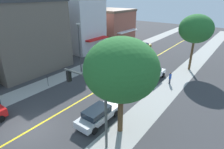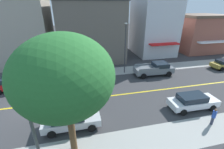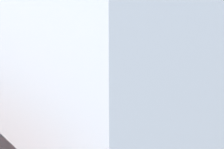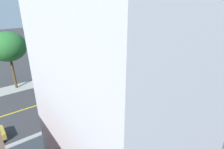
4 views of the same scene
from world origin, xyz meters
The scene contains 20 objects.
ground_plane centered at (0.00, 0.00, 0.00)m, with size 140.00×140.00×0.00m, color #38383A.
sidewalk_left centered at (-6.80, 0.00, 0.00)m, with size 2.94×126.00×0.01m, color #9E9E99.
sidewalk_right centered at (6.80, 0.00, 0.00)m, with size 2.94×126.00×0.01m, color #9E9E99.
road_centerline_stripe centered at (0.00, 0.00, 0.00)m, with size 0.20×126.00×0.00m, color yellow.
pale_office_building centered at (-14.96, 7.91, 5.23)m, with size 11.53×11.22×10.44m.
tan_rowhouse centered at (-14.95, 20.52, 7.72)m, with size 9.88×7.53×15.41m.
street_tree_left_near centered at (6.93, 22.67, 6.28)m, with size 4.81×4.81×8.35m.
street_tree_right_corner centered at (6.32, 4.41, 5.69)m, with size 5.74×5.74×8.15m.
fire_hydrant centered at (-6.21, -0.79, 0.37)m, with size 0.44×0.24×0.76m.
parking_meter centered at (-5.93, 5.92, 0.92)m, with size 0.12×0.18×1.40m.
traffic_light_mast centered at (5.32, 2.21, 3.98)m, with size 4.14×0.32×6.09m.
street_lamp centered at (-5.99, 11.88, 4.40)m, with size 0.70×0.36×7.23m.
red_sedan_left_curb centered at (-4.00, -2.60, 0.83)m, with size 2.00×4.13×1.59m.
white_sedan_right_curb centered at (3.94, 15.79, 0.78)m, with size 1.99×4.80×1.49m.
silver_sedan_right_curb centered at (4.01, 4.22, 0.78)m, with size 1.95×4.67×1.48m.
grey_pickup_truck centered at (-4.28, 15.91, 0.92)m, with size 2.53×5.63×1.81m.
pedestrian_white_shirt centered at (-6.12, -0.01, 0.90)m, with size 0.37×0.37×1.71m.
pedestrian_blue_shirt centered at (6.34, 15.91, 0.84)m, with size 0.30×0.30×1.57m.
pedestrian_red_shirt centered at (5.87, -4.24, 0.96)m, with size 0.34×0.34×1.80m.
small_dog centered at (5.66, -5.14, 0.33)m, with size 0.58×0.57×0.50m.
Camera 4 is at (-21.98, 26.59, 12.62)m, focal length 30.24 mm.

